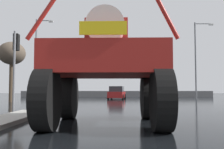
% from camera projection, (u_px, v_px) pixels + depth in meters
% --- Properties ---
extents(ground_plane, '(120.00, 120.00, 0.00)m').
position_uv_depth(ground_plane, '(120.00, 105.00, 18.82)').
color(ground_plane, black).
extents(oversize_sprayer, '(4.20, 5.02, 4.00)m').
position_uv_depth(oversize_sprayer, '(106.00, 67.00, 8.63)').
color(oversize_sprayer, black).
rests_on(oversize_sprayer, ground).
extents(sedan_ahead, '(2.31, 4.29, 1.52)m').
position_uv_depth(sedan_ahead, '(117.00, 93.00, 30.51)').
color(sedan_ahead, maroon).
rests_on(sedan_ahead, ground).
extents(traffic_signal_near_left, '(0.24, 0.54, 4.04)m').
position_uv_depth(traffic_signal_near_left, '(16.00, 53.00, 12.81)').
color(traffic_signal_near_left, slate).
rests_on(traffic_signal_near_left, ground).
extents(streetlight_far_left, '(1.99, 0.24, 9.12)m').
position_uv_depth(streetlight_far_left, '(37.00, 55.00, 28.90)').
color(streetlight_far_left, slate).
rests_on(streetlight_far_left, ground).
extents(streetlight_far_right, '(2.25, 0.24, 9.08)m').
position_uv_depth(streetlight_far_right, '(197.00, 56.00, 30.16)').
color(streetlight_far_right, slate).
rests_on(streetlight_far_right, ground).
extents(bare_tree_left, '(2.43, 2.43, 5.45)m').
position_uv_depth(bare_tree_left, '(12.00, 54.00, 23.21)').
color(bare_tree_left, '#473828').
rests_on(bare_tree_left, ground).
extents(roadside_barrier, '(29.97, 0.24, 0.90)m').
position_uv_depth(roadside_barrier, '(117.00, 94.00, 39.97)').
color(roadside_barrier, '#59595B').
rests_on(roadside_barrier, ground).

